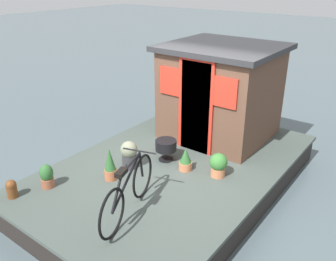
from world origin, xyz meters
The scene contains 11 objects.
ground_plane centered at (0.00, 0.00, 0.00)m, with size 60.00×60.00×0.00m, color #4C5B60.
houseboat_deck centered at (0.00, 0.00, 0.25)m, with size 5.29×3.35×0.49m.
houseboat_cabin centered at (1.53, 0.00, 1.43)m, with size 2.00×2.12×1.85m.
bicycle centered at (-1.55, -0.34, 0.86)m, with size 1.56×0.62×0.80m.
potted_plant_thyme centered at (-1.06, 0.52, 0.76)m, with size 0.20×0.20×0.55m.
potted_plant_lavender centered at (0.08, -0.83, 0.71)m, with size 0.29×0.29×0.41m.
potted_plant_fern centered at (-0.08, -0.28, 0.68)m, with size 0.22×0.22×0.40m.
potted_plant_mint centered at (-0.59, 0.54, 0.75)m, with size 0.29×0.29×0.49m.
potted_plant_ivy centered at (-1.82, 1.14, 0.68)m, with size 0.21×0.21×0.39m.
charcoal_grill centered at (0.00, 0.20, 0.77)m, with size 0.38×0.38×0.38m.
mooring_bollard centered at (-2.31, 1.33, 0.64)m, with size 0.16×0.16×0.29m.
Camera 1 is at (-4.49, -3.23, 3.58)m, focal length 38.06 mm.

